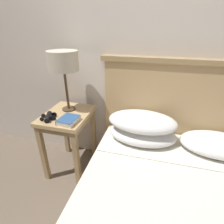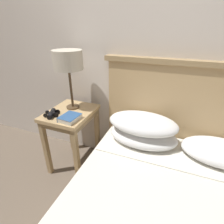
# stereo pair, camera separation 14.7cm
# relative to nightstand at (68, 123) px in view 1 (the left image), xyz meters

# --- Properties ---
(wall_back) EXTENTS (8.00, 0.06, 2.60)m
(wall_back) POSITION_rel_nightstand_xyz_m (0.63, 0.34, 0.75)
(wall_back) COLOR silver
(wall_back) RESTS_ON ground_plane
(nightstand) EXTENTS (0.42, 0.51, 0.66)m
(nightstand) POSITION_rel_nightstand_xyz_m (0.00, 0.00, 0.00)
(nightstand) COLOR tan
(nightstand) RESTS_ON ground_plane
(table_lamp) EXTENTS (0.27, 0.27, 0.56)m
(table_lamp) POSITION_rel_nightstand_xyz_m (-0.02, 0.09, 0.57)
(table_lamp) COLOR #4C3823
(table_lamp) RESTS_ON nightstand
(book_on_nightstand) EXTENTS (0.16, 0.18, 0.04)m
(book_on_nightstand) POSITION_rel_nightstand_xyz_m (0.10, -0.15, 0.13)
(book_on_nightstand) COLOR silver
(book_on_nightstand) RESTS_ON nightstand
(binoculars_pair) EXTENTS (0.16, 0.16, 0.05)m
(binoculars_pair) POSITION_rel_nightstand_xyz_m (-0.10, -0.14, 0.13)
(binoculars_pair) COLOR black
(binoculars_pair) RESTS_ON nightstand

